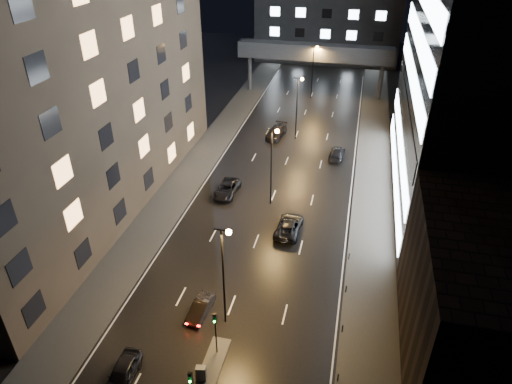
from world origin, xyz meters
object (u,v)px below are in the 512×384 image
(car_away_a, at_px, (122,374))
(car_away_c, at_px, (227,189))
(car_away_b, at_px, (201,308))
(utility_cabinet, at_px, (201,373))
(car_toward_a, at_px, (289,226))
(car_toward_b, at_px, (337,153))
(car_away_d, at_px, (276,132))

(car_away_a, bearing_deg, car_away_c, 86.49)
(car_away_b, xyz_separation_m, car_away_c, (-3.51, 20.54, 0.11))
(car_away_c, height_order, utility_cabinet, car_away_c)
(car_away_a, height_order, car_toward_a, car_toward_a)
(car_toward_a, xyz_separation_m, car_toward_b, (3.82, 20.13, -0.06))
(utility_cabinet, bearing_deg, car_toward_b, 70.16)
(car_toward_b, distance_m, utility_cabinet, 41.62)
(car_away_a, xyz_separation_m, car_away_c, (0.05, 28.55, -0.02))
(car_away_c, height_order, car_away_d, car_away_d)
(car_toward_a, height_order, utility_cabinet, car_toward_a)
(car_away_d, height_order, car_toward_a, car_away_d)
(car_away_d, distance_m, car_toward_b, 11.51)
(car_away_c, relative_size, car_toward_a, 0.97)
(car_toward_a, bearing_deg, car_away_d, -73.13)
(car_away_c, bearing_deg, car_away_d, 84.04)
(car_away_c, distance_m, car_toward_a, 11.14)
(car_toward_b, bearing_deg, car_away_b, 78.18)
(car_away_d, bearing_deg, car_away_b, -81.80)
(car_away_a, distance_m, utility_cabinet, 6.07)
(car_away_b, relative_size, car_toward_b, 0.79)
(car_away_c, xyz_separation_m, utility_cabinet, (5.86, -27.17, 0.07))
(car_away_a, distance_m, car_away_b, 8.77)
(car_toward_a, xyz_separation_m, utility_cabinet, (-3.33, -20.87, 0.04))
(car_toward_a, bearing_deg, car_away_a, 70.25)
(car_away_a, height_order, car_away_c, car_away_a)
(car_away_b, distance_m, utility_cabinet, 7.03)
(car_away_a, relative_size, car_away_c, 0.84)
(car_toward_a, bearing_deg, utility_cabinet, 83.73)
(car_away_a, distance_m, car_toward_a, 24.09)
(car_away_c, distance_m, utility_cabinet, 27.79)
(car_away_d, bearing_deg, car_toward_a, -68.74)
(car_away_d, xyz_separation_m, car_toward_b, (10.20, -5.33, -0.10))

